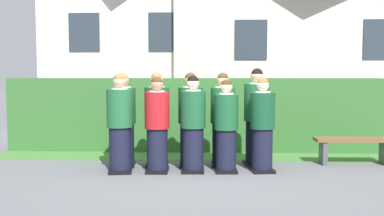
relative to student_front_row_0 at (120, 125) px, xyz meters
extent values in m
plane|color=slate|center=(1.19, 0.08, -0.78)|extent=(60.00, 60.00, 0.00)
cylinder|color=black|center=(0.00, 0.00, -0.41)|extent=(0.36, 0.36, 0.76)
cube|color=black|center=(0.00, 0.00, -0.76)|extent=(0.45, 0.52, 0.05)
cylinder|color=#1E5B33|center=(0.00, 0.00, 0.29)|extent=(0.43, 0.43, 0.63)
cylinder|color=white|center=(0.00, 0.00, 0.60)|extent=(0.27, 0.27, 0.03)
cube|color=gold|center=(-0.03, 0.20, 0.41)|extent=(0.04, 0.02, 0.28)
sphere|color=tan|center=(0.00, 0.00, 0.73)|extent=(0.21, 0.21, 0.21)
sphere|color=olive|center=(0.00, 0.00, 0.76)|extent=(0.20, 0.20, 0.20)
cube|color=white|center=(-0.04, 0.27, 0.19)|extent=(0.15, 0.03, 0.20)
cylinder|color=black|center=(0.62, 0.04, -0.42)|extent=(0.35, 0.35, 0.73)
cube|color=black|center=(0.62, 0.04, -0.76)|extent=(0.37, 0.46, 0.05)
cylinder|color=#AD191E|center=(0.62, 0.04, 0.25)|extent=(0.41, 0.41, 0.61)
cylinder|color=white|center=(0.62, 0.04, 0.56)|extent=(0.26, 0.26, 0.03)
cube|color=gold|center=(0.61, 0.24, 0.37)|extent=(0.04, 0.01, 0.27)
sphere|color=tan|center=(0.62, 0.04, 0.68)|extent=(0.21, 0.21, 0.21)
sphere|color=#472D19|center=(0.62, 0.04, 0.71)|extent=(0.19, 0.19, 0.19)
cube|color=white|center=(0.61, 0.31, 0.16)|extent=(0.15, 0.01, 0.20)
cylinder|color=black|center=(1.21, 0.09, -0.41)|extent=(0.35, 0.35, 0.74)
cube|color=black|center=(1.21, 0.09, -0.76)|extent=(0.39, 0.47, 0.05)
cylinder|color=#19512D|center=(1.21, 0.09, 0.26)|extent=(0.42, 0.42, 0.61)
cylinder|color=white|center=(1.21, 0.09, 0.57)|extent=(0.26, 0.26, 0.03)
cube|color=navy|center=(1.21, 0.29, 0.39)|extent=(0.04, 0.01, 0.27)
sphere|color=beige|center=(1.21, 0.09, 0.69)|extent=(0.21, 0.21, 0.21)
sphere|color=black|center=(1.21, 0.09, 0.73)|extent=(0.19, 0.19, 0.19)
cylinder|color=black|center=(1.76, 0.10, -0.43)|extent=(0.34, 0.34, 0.71)
cube|color=black|center=(1.76, 0.10, -0.76)|extent=(0.39, 0.46, 0.05)
cylinder|color=#19512D|center=(1.76, 0.10, 0.22)|extent=(0.40, 0.40, 0.59)
cylinder|color=white|center=(1.76, 0.10, 0.52)|extent=(0.25, 0.25, 0.03)
cube|color=navy|center=(1.75, 0.29, 0.34)|extent=(0.04, 0.01, 0.26)
sphere|color=beige|center=(1.76, 0.10, 0.64)|extent=(0.20, 0.20, 0.20)
sphere|color=#472D19|center=(1.76, 0.10, 0.67)|extent=(0.19, 0.19, 0.19)
cube|color=white|center=(1.75, 0.36, 0.13)|extent=(0.15, 0.02, 0.20)
cylinder|color=black|center=(2.37, 0.15, -0.42)|extent=(0.35, 0.35, 0.73)
cube|color=black|center=(2.37, 0.15, -0.76)|extent=(0.42, 0.50, 0.05)
cylinder|color=#144728|center=(2.37, 0.15, 0.24)|extent=(0.41, 0.41, 0.60)
cylinder|color=white|center=(2.37, 0.15, 0.55)|extent=(0.25, 0.25, 0.03)
cube|color=gold|center=(2.34, 0.34, 0.36)|extent=(0.04, 0.02, 0.26)
sphere|color=beige|center=(2.37, 0.15, 0.66)|extent=(0.21, 0.21, 0.21)
sphere|color=olive|center=(2.37, 0.15, 0.70)|extent=(0.19, 0.19, 0.19)
cube|color=white|center=(2.33, 0.41, 0.15)|extent=(0.15, 0.03, 0.20)
cylinder|color=black|center=(-0.03, 0.49, -0.40)|extent=(0.36, 0.36, 0.76)
cube|color=black|center=(-0.03, 0.49, -0.76)|extent=(0.42, 0.50, 0.05)
cylinder|color=#19512D|center=(-0.03, 0.49, 0.29)|extent=(0.43, 0.43, 0.63)
cylinder|color=white|center=(-0.03, 0.49, 0.61)|extent=(0.27, 0.27, 0.03)
cube|color=#236038|center=(-0.05, 0.69, 0.42)|extent=(0.04, 0.02, 0.28)
sphere|color=tan|center=(-0.03, 0.49, 0.73)|extent=(0.21, 0.21, 0.21)
sphere|color=olive|center=(-0.03, 0.49, 0.77)|extent=(0.20, 0.20, 0.20)
cylinder|color=black|center=(0.56, 0.52, -0.40)|extent=(0.37, 0.37, 0.77)
cube|color=black|center=(0.56, 0.52, -0.76)|extent=(0.40, 0.49, 0.05)
cylinder|color=#19512D|center=(0.56, 0.52, 0.30)|extent=(0.43, 0.43, 0.63)
cylinder|color=white|center=(0.56, 0.52, 0.62)|extent=(0.27, 0.27, 0.03)
cube|color=gold|center=(0.55, 0.72, 0.42)|extent=(0.04, 0.01, 0.28)
sphere|color=tan|center=(0.56, 0.52, 0.74)|extent=(0.22, 0.22, 0.22)
sphere|color=olive|center=(0.56, 0.52, 0.78)|extent=(0.20, 0.20, 0.20)
cylinder|color=black|center=(1.15, 0.56, -0.40)|extent=(0.36, 0.36, 0.76)
cube|color=black|center=(1.15, 0.56, -0.76)|extent=(0.41, 0.50, 0.05)
cylinder|color=#19512D|center=(1.15, 0.56, 0.29)|extent=(0.43, 0.43, 0.63)
cylinder|color=white|center=(1.15, 0.56, 0.61)|extent=(0.27, 0.27, 0.03)
cube|color=#236038|center=(1.14, 0.76, 0.42)|extent=(0.04, 0.01, 0.28)
sphere|color=tan|center=(1.15, 0.56, 0.73)|extent=(0.22, 0.22, 0.22)
sphere|color=#472D19|center=(1.15, 0.56, 0.77)|extent=(0.20, 0.20, 0.20)
cylinder|color=black|center=(1.72, 0.60, -0.40)|extent=(0.36, 0.36, 0.76)
cube|color=black|center=(1.72, 0.60, -0.76)|extent=(0.40, 0.48, 0.05)
cylinder|color=#1E5B33|center=(1.72, 0.60, 0.29)|extent=(0.43, 0.43, 0.63)
cylinder|color=white|center=(1.72, 0.60, 0.61)|extent=(0.27, 0.27, 0.03)
cube|color=gold|center=(1.71, 0.81, 0.42)|extent=(0.04, 0.01, 0.28)
sphere|color=tan|center=(1.72, 0.60, 0.73)|extent=(0.21, 0.21, 0.21)
sphere|color=#472D19|center=(1.72, 0.60, 0.77)|extent=(0.20, 0.20, 0.20)
cube|color=white|center=(1.71, 0.88, 0.20)|extent=(0.15, 0.01, 0.20)
cylinder|color=black|center=(2.32, 0.67, -0.39)|extent=(0.38, 0.38, 0.80)
cube|color=black|center=(2.32, 0.67, -0.76)|extent=(0.47, 0.55, 0.05)
cylinder|color=#1E5B33|center=(2.32, 0.67, 0.34)|extent=(0.45, 0.45, 0.66)
cylinder|color=white|center=(2.32, 0.67, 0.67)|extent=(0.28, 0.28, 0.03)
cube|color=#236038|center=(2.29, 0.88, 0.47)|extent=(0.04, 0.02, 0.29)
sphere|color=tan|center=(2.32, 0.67, 0.80)|extent=(0.22, 0.22, 0.22)
sphere|color=black|center=(2.32, 0.67, 0.84)|extent=(0.21, 0.21, 0.21)
cube|color=#33662D|center=(1.19, 2.19, -0.02)|extent=(7.86, 0.70, 1.52)
cube|color=beige|center=(4.40, 7.42, 1.26)|extent=(7.89, 3.79, 4.10)
cube|color=#2D3842|center=(2.62, 5.51, 1.76)|extent=(0.90, 0.04, 1.10)
cube|color=#2D3842|center=(6.17, 5.51, 1.76)|extent=(0.90, 0.04, 1.10)
cube|color=silver|center=(-1.01, 7.89, 1.46)|extent=(5.17, 4.19, 4.49)
cube|color=#2D3842|center=(-2.17, 5.77, 2.00)|extent=(0.90, 0.04, 1.10)
cube|color=#2D3842|center=(0.15, 5.77, 2.00)|extent=(0.90, 0.04, 1.10)
cube|color=brown|center=(4.09, 0.80, -0.33)|extent=(1.41, 0.40, 0.06)
cube|color=#4C4C51|center=(3.54, 0.79, -0.57)|extent=(0.09, 0.32, 0.42)
cube|color=#4C4C51|center=(4.64, 0.82, -0.57)|extent=(0.09, 0.32, 0.42)
cube|color=#477A38|center=(1.19, 1.39, -0.78)|extent=(7.86, 0.90, 0.01)
camera|label=1|loc=(1.51, -7.48, 0.93)|focal=42.89mm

